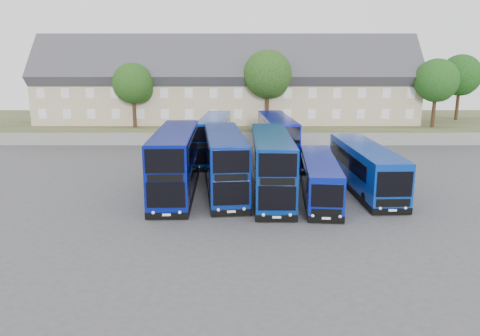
# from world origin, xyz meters

# --- Properties ---
(ground) EXTENTS (120.00, 120.00, 0.00)m
(ground) POSITION_xyz_m (0.00, 0.00, 0.00)
(ground) COLOR #444448
(ground) RESTS_ON ground
(retaining_wall) EXTENTS (70.00, 0.40, 1.50)m
(retaining_wall) POSITION_xyz_m (0.00, 24.00, 0.75)
(retaining_wall) COLOR slate
(retaining_wall) RESTS_ON ground
(earth_bank) EXTENTS (80.00, 20.00, 2.00)m
(earth_bank) POSITION_xyz_m (0.00, 34.00, 1.00)
(earth_bank) COLOR #454B2A
(earth_bank) RESTS_ON ground
(terrace_row) EXTENTS (48.00, 10.40, 11.20)m
(terrace_row) POSITION_xyz_m (-3.00, 30.00, 6.60)
(terrace_row) COLOR tan
(terrace_row) RESTS_ON earth_bank
(dd_front_left) EXTENTS (3.14, 12.33, 4.87)m
(dd_front_left) POSITION_xyz_m (-6.18, 3.42, 2.40)
(dd_front_left) COLOR navy
(dd_front_left) RESTS_ON ground
(dd_front_mid) EXTENTS (3.89, 11.95, 4.67)m
(dd_front_mid) POSITION_xyz_m (-2.46, 3.77, 2.30)
(dd_front_mid) COLOR navy
(dd_front_mid) RESTS_ON ground
(dd_front_right) EXTENTS (2.74, 11.83, 4.70)m
(dd_front_right) POSITION_xyz_m (1.06, 2.74, 2.31)
(dd_front_right) COLOR navy
(dd_front_right) RESTS_ON ground
(dd_rear_left) EXTENTS (3.17, 11.22, 4.41)m
(dd_rear_left) POSITION_xyz_m (-3.88, 15.54, 2.17)
(dd_rear_left) COLOR #0838A2
(dd_rear_left) RESTS_ON ground
(dd_rear_right) EXTENTS (3.41, 11.58, 4.54)m
(dd_rear_right) POSITION_xyz_m (2.38, 14.62, 2.23)
(dd_rear_right) COLOR #070A85
(dd_rear_right) RESTS_ON ground
(coach_east_a) EXTENTS (3.18, 11.17, 3.01)m
(coach_east_a) POSITION_xyz_m (4.58, 2.12, 1.47)
(coach_east_a) COLOR #081893
(coach_east_a) RESTS_ON ground
(coach_east_b) EXTENTS (3.21, 12.93, 3.51)m
(coach_east_b) POSITION_xyz_m (8.57, 4.61, 1.72)
(coach_east_b) COLOR #0833A0
(coach_east_b) RESTS_ON ground
(tree_west) EXTENTS (4.80, 4.80, 7.65)m
(tree_west) POSITION_xyz_m (-13.85, 25.10, 7.05)
(tree_west) COLOR #382314
(tree_west) RESTS_ON earth_bank
(tree_mid) EXTENTS (5.76, 5.76, 9.18)m
(tree_mid) POSITION_xyz_m (2.15, 25.60, 8.07)
(tree_mid) COLOR #382314
(tree_mid) RESTS_ON earth_bank
(tree_east) EXTENTS (5.12, 5.12, 8.16)m
(tree_east) POSITION_xyz_m (22.15, 25.10, 7.39)
(tree_east) COLOR #382314
(tree_east) RESTS_ON earth_bank
(tree_far) EXTENTS (5.44, 5.44, 8.67)m
(tree_far) POSITION_xyz_m (28.15, 32.10, 7.73)
(tree_far) COLOR #382314
(tree_far) RESTS_ON earth_bank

